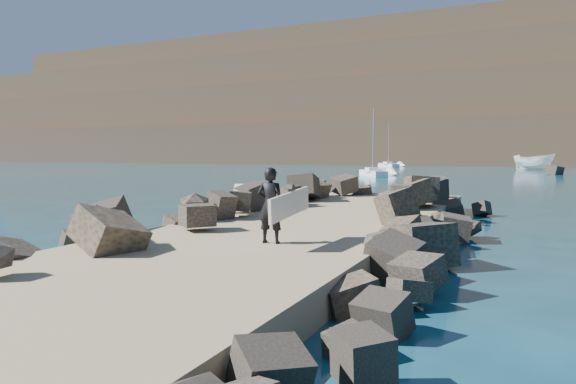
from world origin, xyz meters
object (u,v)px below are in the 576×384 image
surfer_with_board (273,205)px  sailboat_e (388,165)px  surfboard_resting (241,199)px  boat_imported (534,162)px

surfer_with_board → sailboat_e: bearing=102.3°
surfboard_resting → surfer_with_board: 5.79m
surfboard_resting → sailboat_e: 81.69m
surfboard_resting → sailboat_e: bearing=74.4°
surfboard_resting → surfer_with_board: size_ratio=1.24×
surfboard_resting → boat_imported: bearing=56.4°
sailboat_e → surfer_with_board: bearing=-77.7°
boat_imported → surfer_with_board: (-5.75, -75.94, 0.20)m
surfer_with_board → sailboat_e: sailboat_e is taller
sailboat_e → surfboard_resting: bearing=-79.3°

